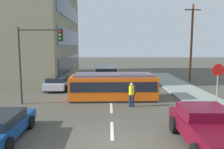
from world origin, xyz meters
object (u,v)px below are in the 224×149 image
streetcar_tram (113,86)px  parked_sedan_near (1,126)px  stop_sign (218,77)px  city_bus (106,73)px  parked_sedan_mid (58,83)px  pedestrian_crossing (132,93)px  traffic_light_mast (36,51)px  pickup_truck_parked (208,128)px  utility_pole_mid (192,42)px

streetcar_tram → parked_sedan_near: size_ratio=1.51×
streetcar_tram → stop_sign: (6.51, -3.23, 1.15)m
city_bus → parked_sedan_mid: bearing=-134.9°
city_bus → parked_sedan_mid: (-4.49, -4.51, -0.43)m
parked_sedan_mid → stop_sign: size_ratio=1.41×
pedestrian_crossing → parked_sedan_mid: bearing=136.2°
city_bus → stop_sign: bearing=-58.4°
parked_sedan_mid → streetcar_tram: bearing=-37.4°
parked_sedan_near → traffic_light_mast: size_ratio=0.81×
pickup_truck_parked → utility_pole_mid: (5.29, 16.76, 3.74)m
parked_sedan_mid → utility_pole_mid: utility_pole_mid is taller
streetcar_tram → stop_sign: size_ratio=2.30×
pedestrian_crossing → pickup_truck_parked: size_ratio=0.33×
streetcar_tram → pedestrian_crossing: (1.22, -2.17, -0.10)m
parked_sedan_near → utility_pole_mid: 21.71m
parked_sedan_mid → pickup_truck_parked: bearing=-53.7°
stop_sign → parked_sedan_mid: bearing=148.4°
city_bus → parked_sedan_mid: 6.38m
parked_sedan_near → stop_sign: stop_sign is taller
parked_sedan_near → stop_sign: (11.62, 4.23, 1.57)m
city_bus → utility_pole_mid: 10.36m
pedestrian_crossing → utility_pole_mid: 13.74m
streetcar_tram → parked_sedan_mid: (-5.19, 3.96, -0.42)m
pickup_truck_parked → parked_sedan_mid: (-8.96, 12.20, -0.17)m
pickup_truck_parked → parked_sedan_near: 8.91m
utility_pole_mid → parked_sedan_near: bearing=-131.5°
streetcar_tram → traffic_light_mast: traffic_light_mast is taller
parked_sedan_mid → pedestrian_crossing: bearing=-43.8°
pickup_truck_parked → pedestrian_crossing: bearing=112.8°
pedestrian_crossing → utility_pole_mid: size_ratio=0.19×
pedestrian_crossing → parked_sedan_near: pedestrian_crossing is taller
city_bus → pedestrian_crossing: size_ratio=3.31×
stop_sign → utility_pole_mid: 12.25m
city_bus → streetcar_tram: bearing=-85.3°
city_bus → pickup_truck_parked: size_ratio=1.10×
city_bus → utility_pole_mid: bearing=0.3°
streetcar_tram → city_bus: bearing=94.7°
traffic_light_mast → utility_pole_mid: 17.50m
stop_sign → traffic_light_mast: 12.15m
parked_sedan_mid → stop_sign: 13.82m
parked_sedan_mid → traffic_light_mast: traffic_light_mast is taller
traffic_light_mast → stop_sign: bearing=-9.1°
pickup_truck_parked → stop_sign: bearing=61.3°
pedestrian_crossing → streetcar_tram: bearing=119.2°
pickup_truck_parked → traffic_light_mast: size_ratio=0.93×
city_bus → traffic_light_mast: (-4.68, -9.81, 2.75)m
stop_sign → traffic_light_mast: size_ratio=0.53×
pickup_truck_parked → stop_sign: (2.74, 5.00, 1.40)m
city_bus → traffic_light_mast: 11.21m
traffic_light_mast → streetcar_tram: bearing=13.9°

